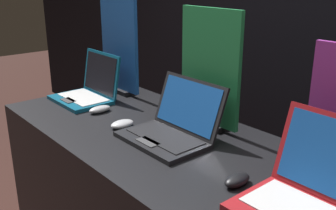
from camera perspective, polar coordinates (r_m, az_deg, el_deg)
wall_back at (r=2.53m, az=22.67°, el=12.17°), size 8.00×0.05×2.80m
laptop_front at (r=2.17m, az=-11.46°, el=2.25°), size 0.33×0.28×0.25m
mouse_front at (r=1.98m, az=-9.86°, el=-0.61°), size 0.06×0.12×0.03m
promo_stand_front at (r=2.23m, az=-7.06°, el=8.13°), size 0.33×0.07×0.53m
laptop_middle at (r=1.63m, az=0.65°, el=-3.07°), size 0.37×0.31×0.24m
mouse_middle at (r=1.78m, az=-6.65°, el=-2.76°), size 0.07×0.11×0.03m
promo_stand_middle at (r=1.71m, az=6.06°, el=4.77°), size 0.33×0.07×0.53m
laptop_back at (r=1.23m, az=20.33°, el=-11.97°), size 0.36×0.34×0.27m
mouse_back at (r=1.33m, az=10.00°, el=-10.68°), size 0.06×0.11×0.04m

